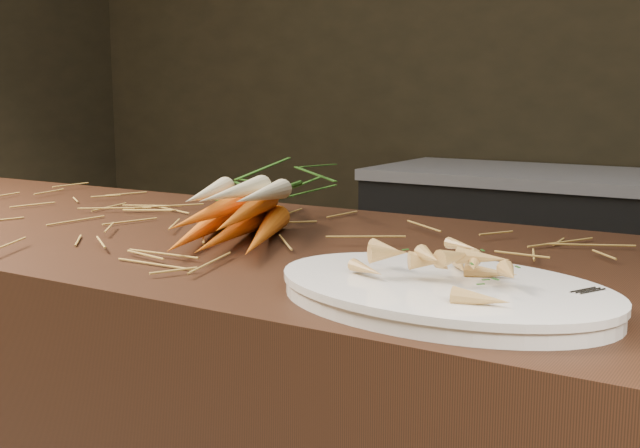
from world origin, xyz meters
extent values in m
cube|color=black|center=(0.00, 2.50, 1.40)|extent=(5.00, 0.04, 2.80)
cube|color=black|center=(0.30, 2.18, 0.40)|extent=(1.80, 0.60, 0.80)
cube|color=#99999E|center=(0.30, 2.18, 0.82)|extent=(1.82, 0.62, 0.04)
cone|color=#C95D08|center=(0.06, 0.22, 0.92)|extent=(0.17, 0.30, 0.04)
cone|color=#C95D08|center=(0.10, 0.24, 0.92)|extent=(0.14, 0.30, 0.04)
cone|color=#C95D08|center=(0.15, 0.26, 0.92)|extent=(0.18, 0.29, 0.04)
cone|color=#C95D08|center=(0.09, 0.22, 0.95)|extent=(0.14, 0.31, 0.04)
cone|color=#C95D08|center=(0.13, 0.24, 0.95)|extent=(0.16, 0.30, 0.04)
cone|color=beige|center=(0.06, 0.23, 0.98)|extent=(0.17, 0.27, 0.05)
cone|color=beige|center=(0.11, 0.24, 0.98)|extent=(0.13, 0.28, 0.04)
cone|color=beige|center=(0.14, 0.27, 0.98)|extent=(0.14, 0.28, 0.05)
ellipsoid|color=#3D6E23|center=(0.01, 0.49, 0.95)|extent=(0.27, 0.32, 0.10)
cube|color=silver|center=(0.63, 0.07, 0.92)|extent=(0.08, 0.14, 0.00)
camera|label=1|loc=(0.83, -0.68, 1.13)|focal=45.00mm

